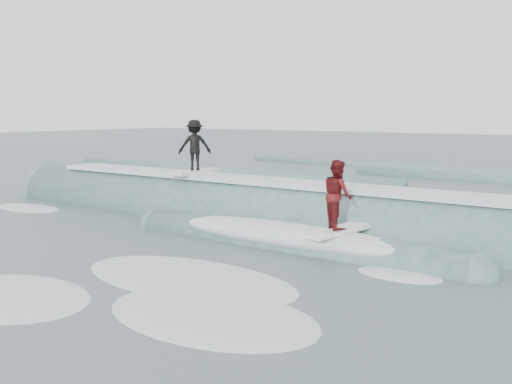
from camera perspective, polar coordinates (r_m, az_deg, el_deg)
The scene contains 6 objects.
ground at distance 14.41m, azimuth -5.44°, elevation -5.40°, with size 160.00×160.00×0.00m, color #3C4F58.
breaking_wave at distance 16.74m, azimuth 2.05°, elevation -3.37°, with size 23.98×4.06×2.57m.
surfer_black at distance 18.66m, azimuth -6.15°, elevation 4.44°, with size 1.18×2.03×1.74m.
surfer_red at distance 13.36m, azimuth 8.14°, elevation -0.68°, with size 1.00×2.06×1.72m.
whitewater at distance 12.77m, azimuth -10.52°, elevation -7.26°, with size 15.87×8.71×0.10m.
far_swells at distance 30.35m, azimuth 14.74°, elevation 1.42°, with size 39.89×8.65×0.80m.
Camera 1 is at (9.17, -10.61, 3.33)m, focal length 40.00 mm.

